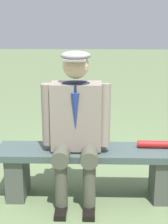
% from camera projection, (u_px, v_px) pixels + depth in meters
% --- Properties ---
extents(ground_plane, '(30.00, 30.00, 0.00)m').
position_uv_depth(ground_plane, '(89.00, 196.00, 3.17)').
color(ground_plane, '#687D51').
extents(bench, '(1.68, 0.39, 0.48)m').
position_uv_depth(bench, '(89.00, 165.00, 3.08)').
color(bench, '#435451').
rests_on(bench, ground).
extents(seated_man, '(0.61, 0.54, 1.36)m').
position_uv_depth(seated_man, '(76.00, 121.00, 2.92)').
color(seated_man, gray).
rests_on(seated_man, ground).
extents(rolled_magazine, '(0.30, 0.08, 0.07)m').
position_uv_depth(rolled_magazine, '(154.00, 144.00, 3.06)').
color(rolled_magazine, '#B21E1E').
rests_on(rolled_magazine, bench).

